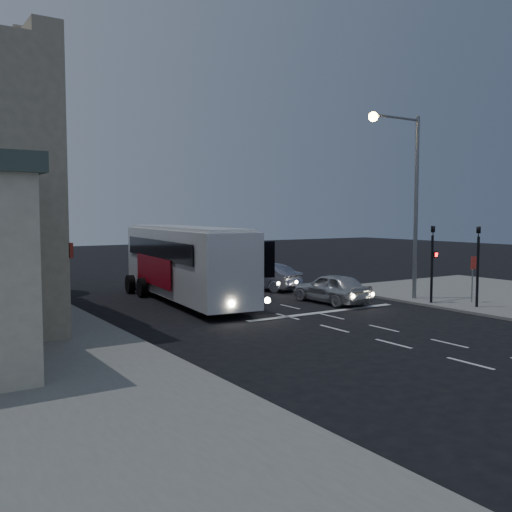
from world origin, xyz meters
TOP-DOWN VIEW (x-y plane):
  - ground at (0.00, 0.00)m, footprint 120.00×120.00m
  - road_markings at (1.29, 3.31)m, footprint 8.00×30.55m
  - tour_bus at (-1.77, 8.22)m, footprint 3.74×12.30m
  - car_suv at (3.96, 3.80)m, footprint 1.89×4.36m
  - car_sedan_a at (3.86, 9.72)m, footprint 2.99×4.79m
  - car_sedan_b at (4.43, 14.80)m, footprint 2.64×5.19m
  - traffic_signal_main at (7.60, 0.78)m, footprint 0.25×0.35m
  - traffic_signal_side at (8.30, -1.20)m, footprint 0.18×0.15m
  - regulatory_sign at (9.30, -0.24)m, footprint 0.45×0.12m
  - streetlight at (7.34, 2.20)m, footprint 3.32×0.44m
  - street_tree at (-8.21, 15.02)m, footprint 4.00×4.00m

SIDE VIEW (x-z plane):
  - ground at x=0.00m, z-range 0.00..0.00m
  - road_markings at x=1.29m, z-range 0.00..0.01m
  - car_sedan_b at x=4.43m, z-range 0.00..1.44m
  - car_suv at x=3.96m, z-range 0.00..1.47m
  - car_sedan_a at x=3.86m, z-range 0.00..1.49m
  - regulatory_sign at x=9.30m, z-range 0.50..2.70m
  - tour_bus at x=-1.77m, z-range 0.15..3.86m
  - traffic_signal_main at x=7.60m, z-range 0.37..4.47m
  - traffic_signal_side at x=8.30m, z-range 0.37..4.47m
  - street_tree at x=-8.21m, z-range 1.40..7.60m
  - streetlight at x=7.34m, z-range 1.23..10.23m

